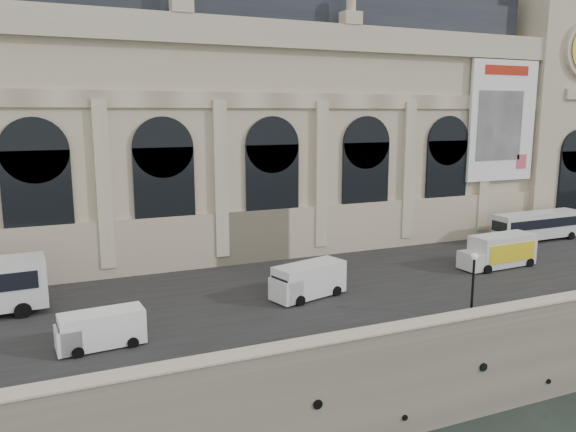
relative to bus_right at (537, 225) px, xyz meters
name	(u,v)px	position (x,y,z in m)	size (l,w,h in m)	color
ground	(455,424)	(-25.63, -18.16, -7.81)	(260.00, 260.00, 0.00)	black
quay	(263,255)	(-25.63, 16.84, -4.81)	(160.00, 70.00, 6.00)	gray
street	(350,277)	(-25.63, -4.16, -1.78)	(160.00, 24.00, 0.06)	#2D2D2D
parapet	(455,324)	(-25.63, -17.56, -1.19)	(160.00, 1.40, 1.21)	gray
museum	(223,114)	(-31.61, 12.70, 11.92)	(69.00, 18.70, 29.10)	#B8AA8D
clock_pavilion	(535,84)	(8.37, 9.77, 15.61)	(13.00, 14.72, 36.70)	#B8AA8D
bus_right	(537,225)	(0.00, 0.00, 0.00)	(10.99, 2.70, 3.22)	silver
van_b	(97,330)	(-46.76, -10.98, -0.66)	(5.19, 2.41, 2.25)	white
van_c	(306,281)	(-31.44, -7.53, -0.46)	(6.32, 3.72, 2.64)	silver
box_truck	(499,251)	(-11.65, -6.60, -0.29)	(7.60, 2.99, 3.01)	silver
lamp_right	(473,286)	(-22.70, -15.74, 0.47)	(0.47, 0.47, 4.57)	black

